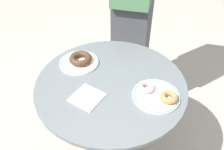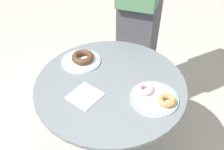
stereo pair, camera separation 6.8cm
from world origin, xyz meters
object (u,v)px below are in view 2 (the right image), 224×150
at_px(person_figure, 141,12).
at_px(donut_pink_frosted, 145,89).
at_px(plate_left, 81,61).
at_px(cafe_table, 111,112).
at_px(paper_napkin, 85,96).
at_px(donut_cinnamon, 167,100).
at_px(donut_chocolate, 83,57).
at_px(plate_right, 154,98).

bearing_deg(person_figure, donut_pink_frosted, -53.69).
bearing_deg(plate_left, person_figure, 89.94).
distance_m(cafe_table, plate_left, 0.32).
distance_m(cafe_table, paper_napkin, 0.27).
bearing_deg(paper_napkin, donut_cinnamon, 32.16).
distance_m(cafe_table, donut_chocolate, 0.33).
xyz_separation_m(plate_right, donut_cinnamon, (0.06, 0.01, 0.02)).
relative_size(plate_right, donut_chocolate, 1.78).
distance_m(plate_right, donut_pink_frosted, 0.06).
bearing_deg(donut_cinnamon, paper_napkin, -147.84).
bearing_deg(person_figure, cafe_table, -68.87).
xyz_separation_m(cafe_table, donut_pink_frosted, (0.17, 0.05, 0.25)).
relative_size(cafe_table, plate_left, 3.65).
height_order(donut_cinnamon, paper_napkin, donut_cinnamon).
distance_m(plate_left, donut_pink_frosted, 0.39).
xyz_separation_m(donut_cinnamon, donut_pink_frosted, (-0.11, 0.00, 0.00)).
bearing_deg(plate_left, paper_napkin, -40.79).
relative_size(plate_right, paper_napkin, 1.66).
relative_size(cafe_table, paper_napkin, 5.86).
xyz_separation_m(cafe_table, donut_chocolate, (-0.22, 0.03, 0.25)).
xyz_separation_m(plate_right, paper_napkin, (-0.25, -0.18, -0.00)).
bearing_deg(plate_right, donut_cinnamon, 6.16).
distance_m(cafe_table, plate_right, 0.32).
height_order(plate_right, donut_chocolate, donut_chocolate).
bearing_deg(cafe_table, person_figure, 111.13).
distance_m(donut_chocolate, donut_cinnamon, 0.49).
distance_m(plate_left, plate_right, 0.44).
bearing_deg(donut_pink_frosted, cafe_table, -164.69).
height_order(cafe_table, donut_pink_frosted, donut_pink_frosted).
relative_size(donut_cinnamon, person_figure, 0.05).
bearing_deg(donut_pink_frosted, donut_cinnamon, -0.13).
relative_size(plate_right, person_figure, 0.12).
distance_m(plate_right, donut_chocolate, 0.44).
xyz_separation_m(plate_right, person_figure, (-0.44, 0.53, 0.08)).
bearing_deg(plate_left, donut_cinnamon, 2.55).
height_order(donut_chocolate, donut_pink_frosted, donut_chocolate).
bearing_deg(person_figure, plate_right, -50.28).
bearing_deg(donut_chocolate, plate_left, -121.28).
bearing_deg(cafe_table, plate_right, 10.02).
relative_size(plate_left, person_figure, 0.12).
bearing_deg(donut_chocolate, donut_cinnamon, 1.60).
bearing_deg(cafe_table, donut_pink_frosted, 15.31).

